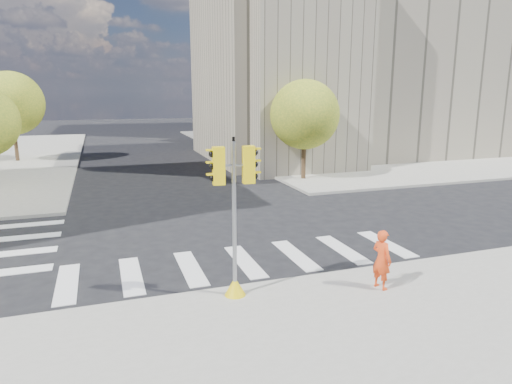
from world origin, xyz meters
The scene contains 12 objects.
ground centered at (0.00, 0.00, 0.00)m, with size 160.00×160.00×0.00m, color black.
sidewalk_far_right centered at (20.00, 26.00, 0.07)m, with size 28.00×40.00×0.15m, color gray.
civic_building centered at (15.59, 19.12, 7.26)m, with size 26.00×16.00×19.39m.
office_tower centered at (22.00, 42.00, 15.00)m, with size 20.00×18.00×30.00m, color #9EA0A3.
tree_lw_far centered at (-10.50, 24.00, 4.54)m, with size 4.80×4.80×6.95m.
tree_re_near centered at (7.50, 10.00, 4.05)m, with size 4.20×4.20×6.16m.
tree_re_mid centered at (7.50, 22.00, 4.35)m, with size 4.60×4.60×6.66m.
tree_re_far centered at (7.50, 34.00, 3.87)m, with size 4.00×4.00×5.88m.
lamp_near centered at (8.00, 14.00, 4.58)m, with size 0.35×0.18×8.11m.
lamp_far centered at (8.00, 28.00, 4.58)m, with size 0.35×0.18×8.11m.
traffic_signal centered at (-1.19, -4.60, 1.91)m, with size 1.07×0.56×4.20m.
photographer centered at (2.71, -5.46, 0.98)m, with size 0.60×0.40×1.66m, color #E94215.
Camera 1 is at (-4.31, -15.41, 5.45)m, focal length 32.00 mm.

